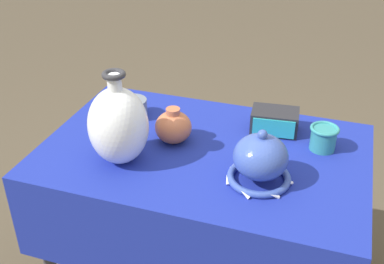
% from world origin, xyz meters
% --- Properties ---
extents(display_table, '(1.11, 0.72, 0.69)m').
position_xyz_m(display_table, '(0.00, -0.02, 0.61)').
color(display_table, '#38383D').
rests_on(display_table, ground_plane).
extents(vase_tall_bulbous, '(0.19, 0.19, 0.32)m').
position_xyz_m(vase_tall_bulbous, '(-0.24, -0.15, 0.82)').
color(vase_tall_bulbous, white).
rests_on(vase_tall_bulbous, display_table).
extents(vase_dome_bell, '(0.21, 0.21, 0.18)m').
position_xyz_m(vase_dome_bell, '(0.22, -0.12, 0.76)').
color(vase_dome_bell, '#3851A8').
rests_on(vase_dome_bell, display_table).
extents(mosaic_tile_box, '(0.18, 0.13, 0.08)m').
position_xyz_m(mosaic_tile_box, '(0.21, 0.20, 0.73)').
color(mosaic_tile_box, '#232328').
rests_on(mosaic_tile_box, display_table).
extents(pot_squat_slate, '(0.11, 0.11, 0.07)m').
position_xyz_m(pot_squat_slate, '(-0.33, 0.14, 0.72)').
color(pot_squat_slate, slate).
rests_on(pot_squat_slate, display_table).
extents(jar_round_terracotta, '(0.13, 0.13, 0.13)m').
position_xyz_m(jar_round_terracotta, '(-0.12, 0.02, 0.74)').
color(jar_round_terracotta, '#BC6642').
rests_on(jar_round_terracotta, display_table).
extents(cup_wide_teal, '(0.10, 0.10, 0.09)m').
position_xyz_m(cup_wide_teal, '(0.38, 0.13, 0.73)').
color(cup_wide_teal, teal).
rests_on(cup_wide_teal, display_table).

